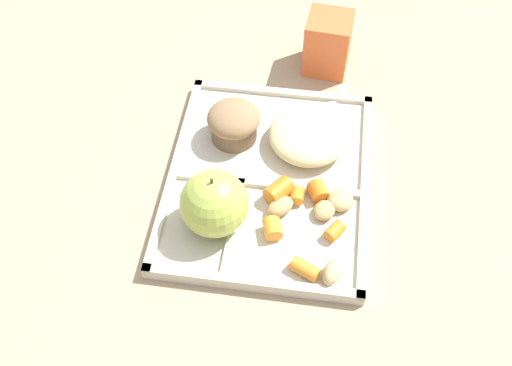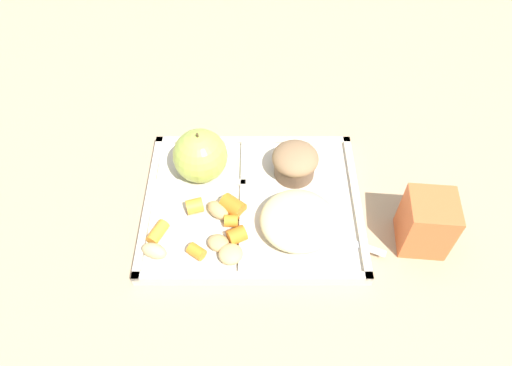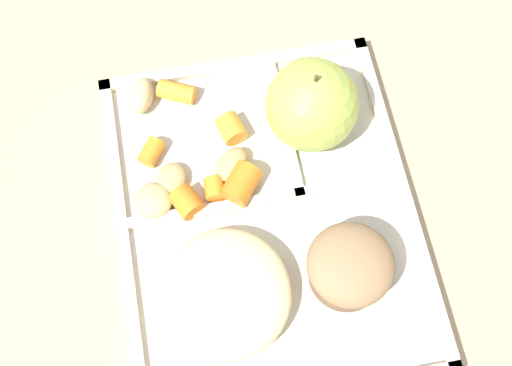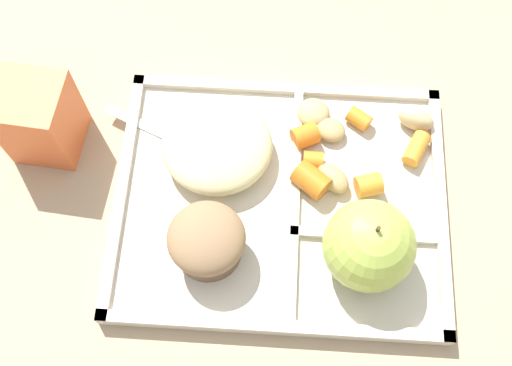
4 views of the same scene
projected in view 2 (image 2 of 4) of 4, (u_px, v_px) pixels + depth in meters
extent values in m
plane|color=tan|center=(253.00, 207.00, 0.75)|extent=(6.00, 6.00, 0.00)
cube|color=beige|center=(253.00, 205.00, 0.75)|extent=(0.34, 0.27, 0.01)
cube|color=beige|center=(252.00, 276.00, 0.66)|extent=(0.34, 0.01, 0.01)
cube|color=beige|center=(253.00, 140.00, 0.82)|extent=(0.34, 0.01, 0.01)
cube|color=beige|center=(149.00, 201.00, 0.74)|extent=(0.01, 0.27, 0.01)
cube|color=beige|center=(357.00, 201.00, 0.74)|extent=(0.01, 0.27, 0.01)
cube|color=beige|center=(243.00, 201.00, 0.74)|extent=(0.01, 0.25, 0.01)
cube|color=beige|center=(201.00, 183.00, 0.76)|extent=(0.15, 0.01, 0.01)
sphere|color=#A8C14C|center=(200.00, 156.00, 0.75)|extent=(0.09, 0.09, 0.09)
cylinder|color=#4C381E|center=(198.00, 136.00, 0.71)|extent=(0.00, 0.00, 0.01)
cylinder|color=brown|center=(295.00, 168.00, 0.77)|extent=(0.07, 0.07, 0.03)
ellipsoid|color=#93704C|center=(296.00, 158.00, 0.75)|extent=(0.08, 0.08, 0.04)
cylinder|color=orange|center=(237.00, 235.00, 0.69)|extent=(0.03, 0.03, 0.02)
cylinder|color=orange|center=(231.00, 221.00, 0.71)|extent=(0.02, 0.02, 0.02)
cylinder|color=orange|center=(197.00, 251.00, 0.68)|extent=(0.03, 0.03, 0.02)
cylinder|color=orange|center=(158.00, 232.00, 0.70)|extent=(0.03, 0.04, 0.02)
cylinder|color=orange|center=(233.00, 206.00, 0.72)|extent=(0.04, 0.04, 0.03)
cylinder|color=orange|center=(195.00, 206.00, 0.72)|extent=(0.03, 0.03, 0.02)
ellipsoid|color=tan|center=(154.00, 251.00, 0.67)|extent=(0.04, 0.03, 0.02)
ellipsoid|color=tan|center=(231.00, 254.00, 0.67)|extent=(0.05, 0.05, 0.02)
ellipsoid|color=tan|center=(218.00, 210.00, 0.72)|extent=(0.05, 0.05, 0.02)
ellipsoid|color=tan|center=(218.00, 243.00, 0.69)|extent=(0.04, 0.04, 0.02)
ellipsoid|color=beige|center=(298.00, 220.00, 0.70)|extent=(0.12, 0.11, 0.04)
sphere|color=brown|center=(313.00, 228.00, 0.69)|extent=(0.03, 0.03, 0.03)
sphere|color=#755B4C|center=(285.00, 213.00, 0.71)|extent=(0.03, 0.03, 0.03)
sphere|color=brown|center=(302.00, 217.00, 0.71)|extent=(0.03, 0.03, 0.03)
cube|color=white|center=(358.00, 245.00, 0.69)|extent=(0.08, 0.04, 0.00)
cube|color=white|center=(321.00, 232.00, 0.71)|extent=(0.04, 0.03, 0.00)
cylinder|color=white|center=(308.00, 221.00, 0.72)|extent=(0.02, 0.01, 0.00)
cylinder|color=white|center=(306.00, 226.00, 0.71)|extent=(0.02, 0.01, 0.00)
cylinder|color=white|center=(303.00, 232.00, 0.71)|extent=(0.02, 0.01, 0.00)
cube|color=orange|center=(427.00, 223.00, 0.68)|extent=(0.07, 0.07, 0.09)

